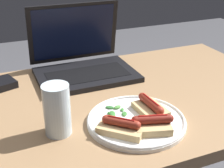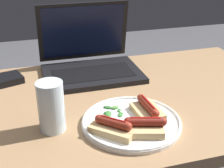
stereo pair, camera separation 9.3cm
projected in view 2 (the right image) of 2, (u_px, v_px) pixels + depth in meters
The scene contains 9 objects.
desk at pixel (134, 124), 1.04m from camera, with size 1.05×0.68×0.70m.
laptop at pixel (90, 61), 1.14m from camera, with size 0.35×0.28×0.24m.
plate at pixel (131, 122), 0.84m from camera, with size 0.27×0.27×0.02m.
sausage_toast_left at pixel (145, 126), 0.78m from camera, with size 0.11×0.10×0.04m.
sausage_toast_middle at pixel (113, 127), 0.78m from camera, with size 0.13×0.12×0.04m.
sausage_toast_right at pixel (148, 109), 0.86m from camera, with size 0.07×0.11×0.04m.
salad_pile at pixel (111, 112), 0.87m from camera, with size 0.06×0.08×0.01m.
drinking_glass at pixel (51, 107), 0.79m from camera, with size 0.07×0.07×0.14m.
external_drive at pixel (6, 80), 1.07m from camera, with size 0.13×0.11×0.02m.
Camera 2 is at (-0.32, -0.82, 1.16)m, focal length 50.00 mm.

